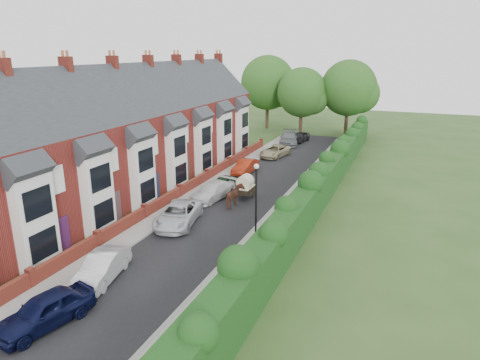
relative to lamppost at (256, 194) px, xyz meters
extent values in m
plane|color=#2D4C1E|center=(-3.40, -4.00, -3.30)|extent=(140.00, 140.00, 0.00)
cube|color=black|center=(-3.90, 7.00, -3.29)|extent=(6.00, 58.00, 0.02)
cube|color=#9B9893|center=(0.20, 7.00, -3.24)|extent=(2.20, 58.00, 0.12)
cube|color=#9B9893|center=(-7.75, 7.00, -3.24)|extent=(1.70, 58.00, 0.12)
cube|color=gray|center=(-0.85, 7.00, -3.23)|extent=(0.18, 58.00, 0.13)
cube|color=gray|center=(-6.95, 7.00, -3.23)|extent=(0.18, 58.00, 0.13)
cube|color=#133912|center=(2.00, 7.00, -2.05)|extent=(1.50, 58.00, 2.50)
cube|color=maroon|center=(-14.40, 6.00, -0.05)|extent=(8.00, 40.00, 6.50)
cube|color=#282A2F|center=(-14.40, 6.00, 3.20)|extent=(8.00, 40.20, 8.00)
cube|color=white|center=(-10.05, -7.10, -0.70)|extent=(0.70, 2.40, 5.20)
cube|color=black|center=(-9.68, -7.10, -1.90)|extent=(0.06, 1.80, 1.60)
cube|color=black|center=(-9.68, -7.10, 0.50)|extent=(0.06, 1.80, 1.60)
cube|color=#282A2F|center=(-10.20, -7.10, 2.30)|extent=(1.70, 2.60, 1.70)
cube|color=#3F2D2D|center=(-10.36, -5.00, -2.25)|extent=(0.08, 0.90, 2.10)
cube|color=white|center=(-10.35, -5.10, 1.10)|extent=(0.12, 1.20, 1.60)
cube|color=white|center=(-10.05, -2.10, -0.70)|extent=(0.70, 2.40, 5.20)
cube|color=black|center=(-9.68, -2.10, -1.90)|extent=(0.06, 1.80, 1.60)
cube|color=black|center=(-9.68, -2.10, 0.50)|extent=(0.06, 1.80, 1.60)
cube|color=#282A2F|center=(-10.20, -2.10, 2.30)|extent=(1.70, 2.60, 1.70)
cube|color=#3F2D2D|center=(-10.36, 0.00, -2.25)|extent=(0.08, 0.90, 2.10)
cube|color=white|center=(-10.35, -0.10, 1.10)|extent=(0.12, 1.20, 1.60)
cube|color=white|center=(-10.05, 2.90, -0.70)|extent=(0.70, 2.40, 5.20)
cube|color=black|center=(-9.68, 2.90, -1.90)|extent=(0.06, 1.80, 1.60)
cube|color=black|center=(-9.68, 2.90, 0.50)|extent=(0.06, 1.80, 1.60)
cube|color=#282A2F|center=(-10.20, 2.90, 2.30)|extent=(1.70, 2.60, 1.70)
cube|color=#3F2D2D|center=(-10.36, 5.00, -2.25)|extent=(0.08, 0.90, 2.10)
cube|color=white|center=(-10.35, 4.90, 1.10)|extent=(0.12, 1.20, 1.60)
cube|color=white|center=(-10.05, 7.90, -0.70)|extent=(0.70, 2.40, 5.20)
cube|color=black|center=(-9.68, 7.90, -1.90)|extent=(0.06, 1.80, 1.60)
cube|color=black|center=(-9.68, 7.90, 0.50)|extent=(0.06, 1.80, 1.60)
cube|color=#282A2F|center=(-10.20, 7.90, 2.30)|extent=(1.70, 2.60, 1.70)
cube|color=#3F2D2D|center=(-10.36, 10.00, -2.25)|extent=(0.08, 0.90, 2.10)
cube|color=white|center=(-10.35, 9.90, 1.10)|extent=(0.12, 1.20, 1.60)
cube|color=white|center=(-10.05, 12.90, -0.70)|extent=(0.70, 2.40, 5.20)
cube|color=black|center=(-9.68, 12.90, -1.90)|extent=(0.06, 1.80, 1.60)
cube|color=black|center=(-9.68, 12.90, 0.50)|extent=(0.06, 1.80, 1.60)
cube|color=#282A2F|center=(-10.20, 12.90, 2.30)|extent=(1.70, 2.60, 1.70)
cube|color=#3F2D2D|center=(-10.36, 15.00, -2.25)|extent=(0.08, 0.90, 2.10)
cube|color=white|center=(-10.35, 14.90, 1.10)|extent=(0.12, 1.20, 1.60)
cube|color=white|center=(-10.05, 17.90, -0.70)|extent=(0.70, 2.40, 5.20)
cube|color=black|center=(-9.68, 17.90, -1.90)|extent=(0.06, 1.80, 1.60)
cube|color=black|center=(-9.68, 17.90, 0.50)|extent=(0.06, 1.80, 1.60)
cube|color=#282A2F|center=(-10.20, 17.90, 2.30)|extent=(1.70, 2.60, 1.70)
cube|color=#3F2D2D|center=(-10.36, 20.00, -2.25)|extent=(0.08, 0.90, 2.10)
cube|color=white|center=(-10.35, 19.90, 1.10)|extent=(0.12, 1.20, 1.60)
cube|color=white|center=(-10.05, 22.90, -0.70)|extent=(0.70, 2.40, 5.20)
cube|color=black|center=(-9.68, 22.90, -1.90)|extent=(0.06, 1.80, 1.60)
cube|color=black|center=(-9.68, 22.90, 0.50)|extent=(0.06, 1.80, 1.60)
cube|color=#282A2F|center=(-10.20, 22.90, 2.30)|extent=(1.70, 2.60, 1.70)
cube|color=#3F2D2D|center=(-10.36, 25.00, -2.25)|extent=(0.08, 0.90, 2.10)
cube|color=white|center=(-10.35, 24.90, 1.10)|extent=(0.12, 1.20, 1.60)
cube|color=maroon|center=(-14.40, -4.00, 7.00)|extent=(0.90, 0.50, 1.60)
cylinder|color=#A45831|center=(-14.20, -4.00, 7.95)|extent=(0.20, 0.20, 0.50)
cube|color=maroon|center=(-14.40, 1.00, 7.00)|extent=(0.90, 0.50, 1.60)
cylinder|color=#A45831|center=(-14.60, 1.00, 7.95)|extent=(0.20, 0.20, 0.50)
cylinder|color=#A45831|center=(-14.20, 1.00, 7.95)|extent=(0.20, 0.20, 0.50)
cube|color=maroon|center=(-14.40, 6.00, 7.00)|extent=(0.90, 0.50, 1.60)
cylinder|color=#A45831|center=(-14.60, 6.00, 7.95)|extent=(0.20, 0.20, 0.50)
cylinder|color=#A45831|center=(-14.20, 6.00, 7.95)|extent=(0.20, 0.20, 0.50)
cube|color=maroon|center=(-14.40, 11.00, 7.00)|extent=(0.90, 0.50, 1.60)
cylinder|color=#A45831|center=(-14.60, 11.00, 7.95)|extent=(0.20, 0.20, 0.50)
cylinder|color=#A45831|center=(-14.20, 11.00, 7.95)|extent=(0.20, 0.20, 0.50)
cube|color=maroon|center=(-14.40, 16.00, 7.00)|extent=(0.90, 0.50, 1.60)
cylinder|color=#A45831|center=(-14.60, 16.00, 7.95)|extent=(0.20, 0.20, 0.50)
cylinder|color=#A45831|center=(-14.20, 16.00, 7.95)|extent=(0.20, 0.20, 0.50)
cube|color=maroon|center=(-14.40, 21.00, 7.00)|extent=(0.90, 0.50, 1.60)
cylinder|color=#A45831|center=(-14.60, 21.00, 7.95)|extent=(0.20, 0.20, 0.50)
cylinder|color=#A45831|center=(-14.20, 21.00, 7.95)|extent=(0.20, 0.20, 0.50)
cube|color=maroon|center=(-14.40, 26.00, 7.00)|extent=(0.90, 0.50, 1.60)
cylinder|color=#A45831|center=(-14.60, 26.00, 7.95)|extent=(0.20, 0.20, 0.50)
cylinder|color=#A45831|center=(-14.20, 26.00, 7.95)|extent=(0.20, 0.20, 0.50)
cube|color=maroon|center=(-8.75, -6.50, -2.85)|extent=(0.30, 4.70, 0.90)
cube|color=maroon|center=(-8.75, -1.50, -2.85)|extent=(0.30, 4.70, 0.90)
cube|color=maroon|center=(-8.75, 3.50, -2.85)|extent=(0.30, 4.70, 0.90)
cube|color=maroon|center=(-8.75, 8.50, -2.85)|extent=(0.30, 4.70, 0.90)
cube|color=maroon|center=(-8.75, 13.50, -2.85)|extent=(0.30, 4.70, 0.90)
cube|color=maroon|center=(-8.75, 18.50, -2.85)|extent=(0.30, 4.70, 0.90)
cube|color=maroon|center=(-8.75, 23.50, -2.85)|extent=(0.30, 4.70, 0.90)
cube|color=maroon|center=(-8.75, -9.00, -2.75)|extent=(0.35, 0.35, 1.10)
cube|color=maroon|center=(-8.75, -4.00, -2.75)|extent=(0.35, 0.35, 1.10)
cube|color=maroon|center=(-8.75, 1.00, -2.75)|extent=(0.35, 0.35, 1.10)
cube|color=maroon|center=(-8.75, 6.00, -2.75)|extent=(0.35, 0.35, 1.10)
cube|color=maroon|center=(-8.75, 11.00, -2.75)|extent=(0.35, 0.35, 1.10)
cube|color=maroon|center=(-8.75, 16.00, -2.75)|extent=(0.35, 0.35, 1.10)
cube|color=maroon|center=(-8.75, 21.00, -2.75)|extent=(0.35, 0.35, 1.10)
cube|color=maroon|center=(-8.75, 26.00, -2.75)|extent=(0.35, 0.35, 1.10)
cylinder|color=black|center=(0.00, 0.00, -0.90)|extent=(0.12, 0.12, 4.80)
cylinder|color=black|center=(0.00, 0.00, 1.55)|extent=(0.20, 0.20, 0.10)
sphere|color=silver|center=(0.00, 0.00, 1.70)|extent=(0.32, 0.32, 0.32)
cylinder|color=#332316|center=(-6.40, 36.00, -0.92)|extent=(0.50, 0.50, 4.75)
sphere|color=#1D4517|center=(-6.40, 36.00, 2.59)|extent=(6.80, 6.80, 6.80)
sphere|color=#1D4517|center=(-5.04, 36.30, 1.93)|extent=(4.76, 4.76, 4.76)
cylinder|color=#332316|center=(-0.40, 38.00, -0.67)|extent=(0.50, 0.50, 5.25)
sphere|color=#1D4517|center=(-0.40, 38.00, 3.21)|extent=(7.60, 7.60, 7.60)
sphere|color=#1D4517|center=(1.12, 38.30, 2.48)|extent=(5.32, 5.32, 5.32)
cylinder|color=#332316|center=(-12.40, 39.00, -0.55)|extent=(0.50, 0.50, 5.50)
sphere|color=#1D4517|center=(-12.40, 39.00, 3.52)|extent=(8.00, 8.00, 8.00)
sphere|color=#1D4517|center=(-10.80, 39.30, 2.75)|extent=(5.60, 5.60, 5.60)
imported|color=black|center=(-5.67, -11.06, -2.56)|extent=(2.75, 4.63, 1.48)
imported|color=silver|center=(-5.95, -7.01, -2.60)|extent=(2.31, 4.43, 1.39)
imported|color=silver|center=(-6.02, 1.00, -2.58)|extent=(3.38, 5.51, 1.43)
imported|color=silver|center=(-6.06, 6.60, -2.62)|extent=(2.79, 4.94, 1.35)
imported|color=black|center=(-6.12, 8.60, -2.66)|extent=(1.97, 3.93, 1.28)
imported|color=maroon|center=(-6.40, 14.61, -2.63)|extent=(1.52, 4.06, 1.33)
imported|color=tan|center=(-5.73, 22.06, -2.65)|extent=(2.89, 4.92, 1.29)
imported|color=slate|center=(-6.11, 29.00, -2.51)|extent=(3.39, 5.76, 1.57)
imported|color=black|center=(-5.17, 31.00, -2.64)|extent=(2.11, 4.06, 1.32)
imported|color=#542D1F|center=(-3.71, 5.48, -2.43)|extent=(0.98, 2.07, 1.73)
cube|color=black|center=(-3.71, 7.67, -2.53)|extent=(1.08, 1.80, 0.45)
cylinder|color=beige|center=(-3.71, 7.67, -1.90)|extent=(1.17, 1.12, 1.17)
cube|color=beige|center=(-3.71, 7.67, -2.31)|extent=(1.19, 1.84, 0.04)
cylinder|color=black|center=(-4.30, 8.21, -2.89)|extent=(0.07, 0.81, 0.81)
cylinder|color=black|center=(-3.13, 8.21, -2.89)|extent=(0.07, 0.81, 0.81)
cylinder|color=black|center=(-4.03, 6.68, -2.49)|extent=(0.06, 1.62, 0.06)
cylinder|color=black|center=(-3.40, 6.68, -2.49)|extent=(0.06, 1.62, 0.06)
camera|label=1|loc=(8.18, -22.74, 8.25)|focal=32.00mm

